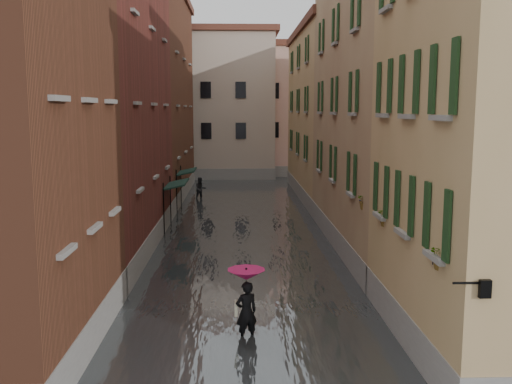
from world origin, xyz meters
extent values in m
plane|color=#505052|center=(0.00, 0.00, 0.00)|extent=(120.00, 120.00, 0.00)
cube|color=#4C5255|center=(0.00, 13.00, 0.10)|extent=(10.00, 60.00, 0.20)
cube|color=maroon|center=(-7.00, 9.00, 6.25)|extent=(6.00, 14.00, 12.50)
cube|color=brown|center=(-7.00, 24.00, 7.00)|extent=(6.00, 16.00, 14.00)
cube|color=tan|center=(7.00, 9.00, 6.50)|extent=(6.00, 14.00, 13.00)
cube|color=#A58855|center=(7.00, 24.00, 5.75)|extent=(6.00, 16.00, 11.50)
cube|color=#B5A290|center=(-3.00, 38.00, 6.50)|extent=(12.00, 9.00, 13.00)
cube|color=#D29E94|center=(6.00, 40.00, 6.00)|extent=(10.00, 9.00, 12.00)
cube|color=#142D24|center=(-3.45, 12.89, 2.55)|extent=(1.09, 2.86, 0.31)
cylinder|color=black|center=(-3.95, 11.46, 1.40)|extent=(0.06, 0.06, 2.80)
cylinder|color=black|center=(-3.95, 14.32, 1.40)|extent=(0.06, 0.06, 2.80)
cube|color=#142D24|center=(-3.45, 18.81, 2.55)|extent=(1.09, 2.64, 0.31)
cylinder|color=black|center=(-3.95, 17.49, 1.40)|extent=(0.06, 0.06, 2.80)
cylinder|color=black|center=(-3.95, 20.13, 1.40)|extent=(0.06, 0.06, 2.80)
cylinder|color=black|center=(4.05, -6.00, 3.10)|extent=(0.60, 0.05, 0.05)
cube|color=black|center=(4.35, -6.00, 3.00)|extent=(0.22, 0.22, 0.35)
cube|color=beige|center=(4.35, -6.00, 3.00)|extent=(0.14, 0.14, 0.24)
cube|color=brown|center=(4.12, -4.42, 3.15)|extent=(0.22, 0.85, 0.18)
imported|color=#265926|center=(4.12, -4.42, 3.57)|extent=(0.59, 0.51, 0.66)
cube|color=brown|center=(4.12, 0.19, 3.15)|extent=(0.22, 0.85, 0.18)
imported|color=#265926|center=(4.12, 0.19, 3.57)|extent=(0.59, 0.51, 0.66)
cube|color=brown|center=(4.12, 3.07, 3.15)|extent=(0.22, 0.85, 0.18)
imported|color=#265926|center=(4.12, 3.07, 3.57)|extent=(0.59, 0.51, 0.66)
imported|color=black|center=(-0.09, -1.32, 0.86)|extent=(0.74, 0.62, 1.72)
cube|color=beige|center=(-0.37, -1.27, 0.95)|extent=(0.08, 0.30, 0.38)
cylinder|color=black|center=(-0.09, -1.32, 1.35)|extent=(0.02, 0.02, 1.00)
cone|color=#B80C4D|center=(-0.09, -1.32, 1.92)|extent=(1.05, 1.05, 0.28)
imported|color=black|center=(-2.88, 23.05, 0.84)|extent=(0.99, 0.89, 1.68)
camera|label=1|loc=(-0.32, -16.28, 6.36)|focal=40.00mm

